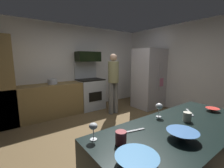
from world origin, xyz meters
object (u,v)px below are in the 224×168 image
Objects in this scene: microwave at (88,57)px; wine_glass_mid at (159,107)px; mixing_bowl_large at (212,110)px; mug_coffee at (187,117)px; mixing_bowl_prep at (137,160)px; stock_pot at (52,81)px; person_cook at (113,81)px; mug_tea at (121,138)px; refrigerator at (149,79)px; wine_glass_near at (93,127)px; mixing_bowl_small at (182,135)px; oven_range at (90,93)px.

wine_glass_mid is (-0.79, -3.27, -0.62)m from microwave.
mixing_bowl_large is 1.63× the size of mug_coffee.
mixing_bowl_prep is 3.65m from stock_pot.
person_cook is at bearing 55.78° from mixing_bowl_prep.
mug_tea is (-0.73, -0.18, -0.07)m from wine_glass_mid.
person_cook reaches higher than mixing_bowl_large.
wine_glass_mid is at bearing 28.27° from mixing_bowl_prep.
refrigerator is 12.62× the size of wine_glass_near.
refrigerator is 18.94× the size of mug_coffee.
refrigerator is 3.34m from mug_coffee.
mixing_bowl_prep is at bearing -179.88° from mixing_bowl_small.
refrigerator is 1.33m from person_cook.
oven_range is 1.23m from stock_pot.
refrigerator is 7.19× the size of mixing_bowl_small.
mixing_bowl_large is 0.62× the size of mixing_bowl_small.
wine_glass_mid is 0.65× the size of stock_pot.
wine_glass_mid is at bearing -137.78° from refrigerator.
stock_pot is at bearing 179.69° from oven_range.
person_cook is at bearing 54.34° from mug_tea.
oven_range is 3.97m from mixing_bowl_prep.
mixing_bowl_large is 1.46m from mug_tea.
stock_pot is at bearing 107.28° from mixing_bowl_large.
mixing_bowl_small is at bearing -172.08° from mixing_bowl_large.
mixing_bowl_large is at bearing -97.94° from person_cook.
mug_tea is (-0.47, 0.25, 0.02)m from mixing_bowl_small.
mug_tea is (0.14, -0.19, -0.06)m from wine_glass_near.
refrigerator is 2.94m from stock_pot.
refrigerator reaches higher than stock_pot.
wine_glass_near is (-0.61, 0.44, 0.08)m from mixing_bowl_small.
mug_tea is at bearing -52.23° from wine_glass_near.
stock_pot is (-0.35, 3.19, -0.05)m from wine_glass_mid.
wine_glass_mid is 1.55× the size of mug_tea.
oven_range is 0.99m from person_cook.
mug_tea is (-1.46, 0.11, 0.03)m from mixing_bowl_large.
mixing_bowl_small is 2.63× the size of mug_coffee.
mixing_bowl_small reaches higher than mixing_bowl_large.
wine_glass_mid reaches higher than stock_pot.
wine_glass_near is 1.40× the size of mug_tea.
mixing_bowl_small is at bearing -135.55° from refrigerator.
wine_glass_near reaches higher than stock_pot.
mixing_bowl_large is at bearing -124.14° from refrigerator.
oven_range is 3.79m from mixing_bowl_small.
mixing_bowl_prep is (-1.59, -3.70, -0.72)m from microwave.
mixing_bowl_prep is 0.91m from wine_glass_mid.
mug_coffee is (0.15, -0.26, -0.07)m from wine_glass_mid.
refrigerator is 11.43× the size of wine_glass_mid.
oven_range is 0.79× the size of refrigerator.
wine_glass_mid is (-0.79, -3.19, 0.51)m from oven_range.
oven_range reaches higher than mixing_bowl_prep.
wine_glass_mid is (-2.42, -2.19, 0.08)m from refrigerator.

